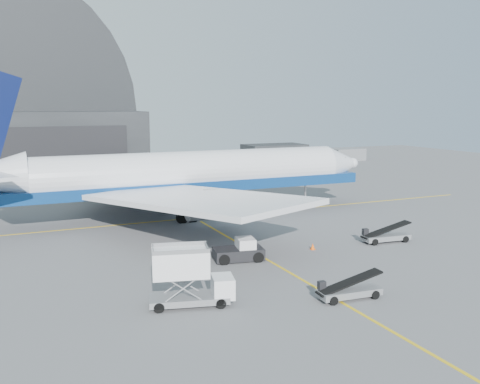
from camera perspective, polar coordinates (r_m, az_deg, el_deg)
name	(u,v)px	position (r m, az deg, el deg)	size (l,w,h in m)	color
ground	(274,264)	(45.20, 3.68, -7.65)	(200.00, 200.00, 0.00)	#565659
taxi_lines	(218,231)	(56.30, -2.36, -4.21)	(80.00, 42.12, 0.02)	gold
distant_bldg_a	(274,161)	(125.34, 3.68, 3.28)	(14.00, 8.00, 4.00)	black
distant_bldg_b	(345,160)	(130.82, 11.12, 3.37)	(8.00, 6.00, 2.80)	slate
airliner	(177,175)	(62.91, -6.71, 1.81)	(51.17, 49.61, 17.96)	white
catering_truck	(188,278)	(35.72, -5.57, -9.07)	(5.90, 3.31, 3.83)	slate
pushback_tug	(240,252)	(46.01, -0.03, -6.38)	(4.53, 3.12, 1.94)	black
belt_loader_a	(348,291)	(37.99, 11.48, -10.28)	(4.81, 1.93, 1.82)	slate
belt_loader_b	(385,236)	(53.74, 15.23, -4.56)	(5.11, 2.14, 1.92)	slate
traffic_cone	(313,246)	(49.78, 7.76, -5.78)	(0.41, 0.41, 0.59)	#FF5808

